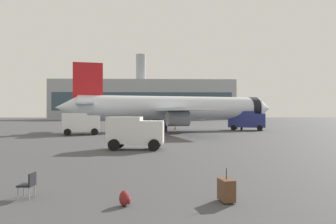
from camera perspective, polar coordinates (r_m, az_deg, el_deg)
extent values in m
cylinder|color=silver|center=(50.75, 1.12, 0.73)|extent=(30.10, 10.32, 3.80)
cone|color=silver|center=(57.32, 16.90, 0.63)|extent=(3.14, 4.05, 3.61)
cone|color=silver|center=(48.91, -17.94, 0.77)|extent=(3.88, 4.04, 3.42)
cylinder|color=black|center=(56.20, 14.99, 0.64)|extent=(2.22, 4.09, 3.88)
cube|color=silver|center=(58.25, -1.97, 0.31)|extent=(8.21, 16.66, 0.36)
cube|color=silver|center=(42.79, 2.75, 0.49)|extent=(8.21, 16.66, 0.36)
cylinder|color=gray|center=(55.82, -1.41, -1.00)|extent=(3.61, 2.85, 2.20)
cylinder|color=gray|center=(45.19, 1.80, -1.19)|extent=(3.61, 2.85, 2.20)
cube|color=red|center=(49.02, -14.31, 4.98)|extent=(4.37, 1.32, 6.40)
cube|color=silver|center=(52.04, -14.88, 1.37)|extent=(3.86, 6.43, 0.24)
cube|color=silver|center=(45.64, -14.91, 1.59)|extent=(3.86, 6.43, 0.24)
cylinder|color=black|center=(55.27, 13.19, -2.25)|extent=(0.36, 0.36, 1.80)
cylinder|color=black|center=(52.61, -1.69, -2.36)|extent=(0.44, 0.44, 1.80)
cylinder|color=black|center=(47.95, -0.40, -2.57)|extent=(0.44, 0.44, 1.80)
cube|color=white|center=(43.25, -13.38, -2.01)|extent=(2.14, 2.53, 2.04)
cube|color=#1E232D|center=(43.27, -12.43, -1.37)|extent=(0.53, 1.95, 0.84)
cube|color=white|center=(43.24, -16.56, -1.77)|extent=(3.54, 2.85, 2.40)
cylinder|color=black|center=(44.45, -13.27, -3.33)|extent=(0.93, 0.42, 0.90)
cylinder|color=black|center=(42.15, -13.17, -3.51)|extent=(0.93, 0.42, 0.90)
cylinder|color=black|center=(44.47, -17.61, -3.33)|extent=(0.93, 0.42, 0.90)
cylinder|color=black|center=(42.17, -17.74, -3.50)|extent=(0.93, 0.42, 0.90)
cube|color=navy|center=(54.42, 16.34, -1.49)|extent=(2.33, 2.80, 2.29)
cube|color=#1E232D|center=(54.42, 17.09, -0.93)|extent=(0.73, 2.08, 0.95)
cube|color=navy|center=(54.47, 13.18, -1.28)|extent=(4.85, 3.60, 2.70)
cylinder|color=black|center=(55.71, 16.27, -2.69)|extent=(0.92, 0.48, 0.90)
cylinder|color=black|center=(53.21, 16.29, -2.81)|extent=(0.92, 0.48, 0.90)
cylinder|color=black|center=(55.83, 11.95, -2.69)|extent=(0.92, 0.48, 0.90)
cylinder|color=black|center=(53.34, 11.77, -2.81)|extent=(0.92, 0.48, 0.90)
cube|color=white|center=(25.05, -2.85, -3.64)|extent=(1.92, 2.14, 1.78)
cube|color=#1E232D|center=(24.97, -1.14, -2.69)|extent=(0.22, 1.80, 0.74)
cube|color=white|center=(25.35, -7.81, -3.24)|extent=(2.79, 2.21, 2.10)
cylinder|color=black|center=(26.15, -2.14, -5.56)|extent=(0.91, 0.29, 0.90)
cylinder|color=black|center=(24.07, -2.56, -6.02)|extent=(0.91, 0.29, 0.90)
cylinder|color=black|center=(26.58, -8.80, -5.47)|extent=(0.91, 0.29, 0.90)
cylinder|color=black|center=(24.54, -9.78, -5.91)|extent=(0.91, 0.29, 0.90)
cube|color=#F2590C|center=(55.34, 1.32, -3.16)|extent=(0.44, 0.44, 0.04)
cone|color=#F2590C|center=(55.32, 1.32, -2.76)|extent=(0.36, 0.36, 0.73)
cylinder|color=white|center=(55.32, 1.32, -2.73)|extent=(0.23, 0.23, 0.10)
cube|color=#F2590C|center=(56.93, -4.42, -3.08)|extent=(0.44, 0.44, 0.04)
cone|color=#F2590C|center=(56.91, -4.42, -2.68)|extent=(0.36, 0.36, 0.75)
cylinder|color=white|center=(56.91, -4.42, -2.64)|extent=(0.23, 0.23, 0.10)
cube|color=#F2590C|center=(57.98, 12.40, -3.02)|extent=(0.44, 0.44, 0.04)
cone|color=#F2590C|center=(57.96, 12.40, -2.63)|extent=(0.36, 0.36, 0.75)
cylinder|color=white|center=(57.96, 12.40, -2.59)|extent=(0.23, 0.23, 0.10)
cube|color=brown|center=(10.73, 10.54, -13.71)|extent=(0.51, 0.70, 0.70)
cylinder|color=black|center=(10.62, 10.54, -10.93)|extent=(0.02, 0.02, 0.36)
cylinder|color=black|center=(11.02, 10.06, -15.23)|extent=(0.08, 0.04, 0.08)
cylinder|color=black|center=(10.62, 11.04, -15.80)|extent=(0.08, 0.04, 0.08)
ellipsoid|color=maroon|center=(10.27, -7.92, -15.20)|extent=(0.32, 0.40, 0.48)
ellipsoid|color=maroon|center=(10.27, -7.11, -15.61)|extent=(0.12, 0.28, 0.24)
cube|color=black|center=(12.00, -24.27, -12.00)|extent=(0.52, 0.52, 0.06)
cube|color=black|center=(11.87, -23.35, -11.05)|extent=(0.09, 0.48, 0.40)
cylinder|color=#999EA5|center=(11.97, -25.55, -13.11)|extent=(0.04, 0.04, 0.44)
cylinder|color=#999EA5|center=(12.30, -24.67, -12.75)|extent=(0.04, 0.04, 0.44)
cylinder|color=#999EA5|center=(11.80, -23.86, -13.30)|extent=(0.04, 0.04, 0.44)
cylinder|color=#999EA5|center=(12.13, -23.02, -12.93)|extent=(0.04, 0.04, 0.44)
cube|color=#9EA3AD|center=(142.94, -4.48, 2.15)|extent=(80.82, 17.00, 17.43)
cube|color=#334756|center=(134.37, -4.64, 1.93)|extent=(76.78, 0.10, 7.84)
cylinder|color=#9EA3AD|center=(144.34, -4.94, 8.00)|extent=(4.40, 4.40, 12.00)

